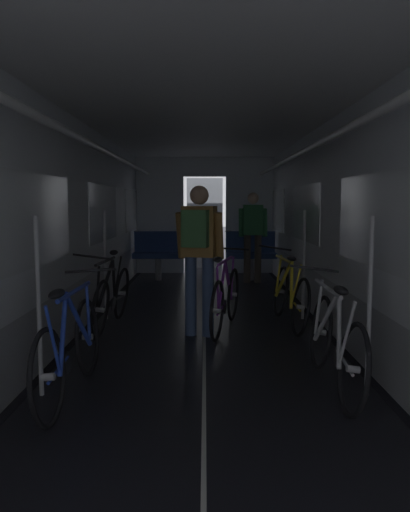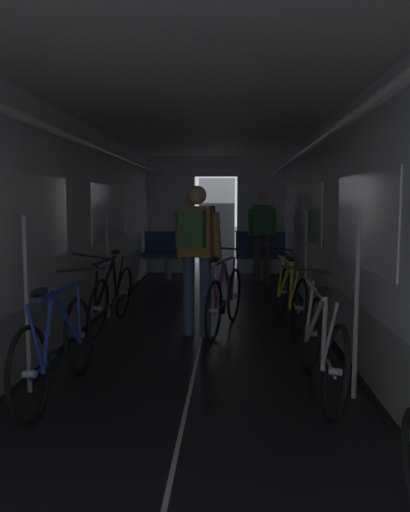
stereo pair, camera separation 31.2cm
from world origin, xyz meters
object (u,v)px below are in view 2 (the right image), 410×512
at_px(bicycle_black, 112,296).
at_px(person_cyclist_aisle, 196,246).
at_px(person_standing_near_bench, 262,231).
at_px(bicycle_blue, 57,346).
at_px(bench_seat_far_right, 261,251).
at_px(bicycle_yellow, 290,295).
at_px(bicycle_purple_in_aisle, 224,298).
at_px(bicycle_silver, 322,345).
at_px(bench_seat_far_left, 168,251).

relative_size(bicycle_black, person_cyclist_aisle, 1.01).
bearing_deg(person_standing_near_bench, bicycle_blue, -108.89).
bearing_deg(bench_seat_far_right, person_standing_near_bench, -89.59).
xyz_separation_m(bicycle_yellow, bicycle_purple_in_aisle, (-0.79, -0.23, 0.00)).
bearing_deg(bicycle_silver, bicycle_yellow, 90.18).
relative_size(bicycle_blue, person_standing_near_bench, 1.00).
bearing_deg(bicycle_purple_in_aisle, bicycle_black, 176.11).
relative_size(bench_seat_far_left, person_cyclist_aisle, 0.58).
bearing_deg(bicycle_silver, person_cyclist_aisle, 124.19).
bearing_deg(bicycle_purple_in_aisle, bench_seat_far_left, 106.27).
distance_m(person_cyclist_aisle, person_standing_near_bench, 3.96).
height_order(bench_seat_far_left, bicycle_silver, same).
bearing_deg(bicycle_silver, bicycle_blue, -175.46).
distance_m(bicycle_black, bicycle_blue, 2.16).
xyz_separation_m(bench_seat_far_right, person_standing_near_bench, (0.00, -0.38, 0.41)).
height_order(bicycle_yellow, bicycle_purple_in_aisle, bicycle_yellow).
distance_m(bicycle_blue, bicycle_silver, 2.08).
xyz_separation_m(bicycle_silver, person_cyclist_aisle, (-1.11, 1.63, 0.63)).
relative_size(bicycle_black, person_standing_near_bench, 1.01).
bearing_deg(bench_seat_far_left, bicycle_silver, -71.58).
xyz_separation_m(bicycle_black, bicycle_silver, (2.15, -1.99, -0.00)).
bearing_deg(bicycle_black, bicycle_silver, -42.76).
distance_m(bench_seat_far_left, bench_seat_far_right, 1.80).
bearing_deg(bench_seat_far_right, bicycle_blue, -107.76).
bearing_deg(person_standing_near_bench, person_cyclist_aisle, -104.07).
height_order(bicycle_purple_in_aisle, person_standing_near_bench, person_standing_near_bench).
bearing_deg(bicycle_black, person_standing_near_bench, 59.98).
height_order(bicycle_blue, bicycle_silver, bicycle_silver).
bearing_deg(bicycle_black, bench_seat_far_right, 62.49).
distance_m(bench_seat_far_right, bicycle_yellow, 3.72).
height_order(bicycle_black, person_standing_near_bench, person_standing_near_bench).
height_order(bench_seat_far_left, bicycle_purple_in_aisle, bench_seat_far_left).
distance_m(bench_seat_far_right, person_standing_near_bench, 0.55).
height_order(bench_seat_far_right, bicycle_blue, bench_seat_far_right).
xyz_separation_m(bicycle_blue, person_cyclist_aisle, (0.97, 1.79, 0.63)).
relative_size(bicycle_black, bicycle_blue, 1.00).
height_order(bench_seat_far_left, bicycle_black, same).
xyz_separation_m(bench_seat_far_left, person_cyclist_aisle, (0.84, -4.22, 0.45)).
distance_m(bicycle_black, bicycle_yellow, 2.15).
bearing_deg(bicycle_blue, bicycle_purple_in_aisle, 58.25).
height_order(person_cyclist_aisle, bicycle_purple_in_aisle, person_cyclist_aisle).
xyz_separation_m(bicycle_yellow, person_standing_near_bench, (-0.14, 3.34, 0.60)).
distance_m(bicycle_silver, person_cyclist_aisle, 2.07).
height_order(bicycle_silver, person_cyclist_aisle, person_cyclist_aisle).
height_order(bench_seat_far_right, person_standing_near_bench, person_standing_near_bench).
height_order(bicycle_black, bicycle_purple_in_aisle, bicycle_black).
bearing_deg(bench_seat_far_right, person_cyclist_aisle, -102.82).
distance_m(bicycle_black, person_cyclist_aisle, 1.28).
distance_m(bicycle_yellow, person_cyclist_aisle, 1.37).
bearing_deg(bicycle_purple_in_aisle, bench_seat_far_right, 80.67).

